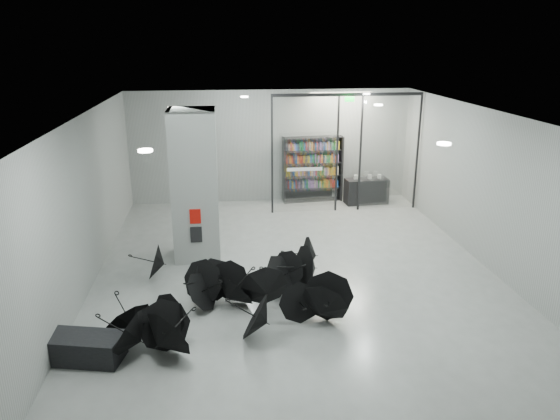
{
  "coord_description": "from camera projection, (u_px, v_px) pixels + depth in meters",
  "views": [
    {
      "loc": [
        -1.81,
        -11.47,
        5.68
      ],
      "look_at": [
        -0.3,
        1.5,
        1.4
      ],
      "focal_mm": 33.63,
      "sensor_mm": 36.0,
      "label": 1
    }
  ],
  "objects": [
    {
      "name": "exit_sign",
      "position": [
        350.0,
        99.0,
        16.87
      ],
      "size": [
        0.3,
        0.06,
        0.15
      ],
      "primitive_type": "cube",
      "color": "#0CE533",
      "rests_on": "room"
    },
    {
      "name": "room",
      "position": [
        301.0,
        170.0,
        11.91
      ],
      "size": [
        14.0,
        14.02,
        4.01
      ],
      "color": "gray",
      "rests_on": "ground"
    },
    {
      "name": "info_panel",
      "position": [
        196.0,
        235.0,
        13.56
      ],
      "size": [
        0.3,
        0.03,
        0.42
      ],
      "primitive_type": "cube",
      "color": "black",
      "rests_on": "column"
    },
    {
      "name": "shop_counter",
      "position": [
        366.0,
        191.0,
        18.87
      ],
      "size": [
        1.56,
        0.72,
        0.91
      ],
      "primitive_type": "cube",
      "rotation": [
        0.0,
        0.0,
        0.07
      ],
      "color": "black",
      "rests_on": "ground"
    },
    {
      "name": "column",
      "position": [
        195.0,
        185.0,
        13.79
      ],
      "size": [
        1.2,
        1.2,
        4.0
      ],
      "primitive_type": "cube",
      "color": "slate",
      "rests_on": "ground"
    },
    {
      "name": "bookshelf",
      "position": [
        312.0,
        169.0,
        18.96
      ],
      "size": [
        2.18,
        0.63,
        2.36
      ],
      "primitive_type": null,
      "rotation": [
        0.0,
        0.0,
        0.09
      ],
      "color": "black",
      "rests_on": "ground"
    },
    {
      "name": "glass_partition",
      "position": [
        346.0,
        148.0,
        17.57
      ],
      "size": [
        5.06,
        0.08,
        4.0
      ],
      "color": "silver",
      "rests_on": "ground"
    },
    {
      "name": "bench",
      "position": [
        81.0,
        348.0,
        9.68
      ],
      "size": [
        1.65,
        0.99,
        0.49
      ],
      "primitive_type": "cube",
      "rotation": [
        0.0,
        0.0,
        -0.23
      ],
      "color": "black",
      "rests_on": "ground"
    },
    {
      "name": "umbrella_cluster",
      "position": [
        238.0,
        300.0,
        11.31
      ],
      "size": [
        5.35,
        4.74,
        1.28
      ],
      "color": "black",
      "rests_on": "ground"
    },
    {
      "name": "fire_cabinet",
      "position": [
        195.0,
        216.0,
        13.4
      ],
      "size": [
        0.28,
        0.04,
        0.38
      ],
      "primitive_type": "cube",
      "color": "#A50A07",
      "rests_on": "column"
    }
  ]
}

